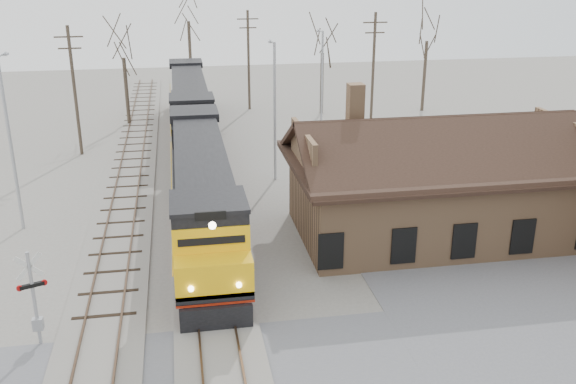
{
  "coord_description": "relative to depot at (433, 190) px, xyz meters",
  "views": [
    {
      "loc": [
        -1.02,
        -17.88,
        14.0
      ],
      "look_at": [
        3.7,
        9.0,
        3.94
      ],
      "focal_mm": 40.0,
      "sensor_mm": 36.0,
      "label": 1
    }
  ],
  "objects": [
    {
      "name": "depot",
      "position": [
        0.0,
        0.0,
        0.0
      ],
      "size": [
        15.2,
        9.31,
        7.9
      ],
      "color": "#966F4E",
      "rests_on": "ground"
    },
    {
      "name": "utility_pole_a",
      "position": [
        -20.3,
        18.31,
        2.54
      ],
      "size": [
        2.0,
        0.24,
        9.44
      ],
      "color": "#382D23",
      "rests_on": "ground"
    },
    {
      "name": "streetlight_b",
      "position": [
        -6.85,
        10.29,
        2.63
      ],
      "size": [
        0.25,
        2.04,
        9.0
      ],
      "color": "#A5A8AD",
      "rests_on": "ground"
    },
    {
      "name": "streetlight_a",
      "position": [
        -21.71,
        4.5,
        2.82
      ],
      "size": [
        0.25,
        2.04,
        9.38
      ],
      "color": "#A5A8AD",
      "rests_on": "ground"
    },
    {
      "name": "tree_b",
      "position": [
        -17.29,
        27.04,
        4.37
      ],
      "size": [
        3.89,
        3.89,
        9.52
      ],
      "color": "#382D23",
      "rests_on": "ground"
    },
    {
      "name": "crossbuck_far",
      "position": [
        -18.72,
        -7.46,
        -0.57
      ],
      "size": [
        1.06,
        0.47,
        3.89
      ],
      "rotation": [
        0.0,
        0.0,
        3.51
      ],
      "color": "#A5A8AD",
      "rests_on": "ground"
    },
    {
      "name": "utility_pole_b",
      "position": [
        -6.1,
        31.17,
        2.47
      ],
      "size": [
        2.0,
        0.24,
        9.32
      ],
      "color": "#382D23",
      "rests_on": "ground"
    },
    {
      "name": "track_siding",
      "position": [
        -16.49,
        3.0,
        -2.34
      ],
      "size": [
        3.4,
        90.0,
        0.24
      ],
      "color": "gray",
      "rests_on": "ground"
    },
    {
      "name": "locomotive_trailing",
      "position": [
        -11.99,
        23.07,
        0.02
      ],
      "size": [
        3.11,
        20.81,
        4.37
      ],
      "color": "black",
      "rests_on": "ground"
    },
    {
      "name": "locomotive_lead",
      "position": [
        -11.99,
        1.99,
        0.02
      ],
      "size": [
        3.11,
        20.81,
        4.62
      ],
      "color": "black",
      "rests_on": "ground"
    },
    {
      "name": "streetlight_c",
      "position": [
        -1.23,
        21.34,
        2.33
      ],
      "size": [
        0.25,
        2.04,
        8.41
      ],
      "color": "#A5A8AD",
      "rests_on": "ground"
    },
    {
      "name": "utility_pole_c",
      "position": [
        2.93,
        20.68,
        2.73
      ],
      "size": [
        2.0,
        0.24,
        9.83
      ],
      "color": "#382D23",
      "rests_on": "ground"
    },
    {
      "name": "tree_e",
      "position": [
        10.23,
        27.74,
        5.24
      ],
      "size": [
        4.38,
        4.38,
        10.74
      ],
      "color": "#382D23",
      "rests_on": "ground"
    },
    {
      "name": "tree_d",
      "position": [
        0.4,
        28.29,
        4.14
      ],
      "size": [
        3.76,
        3.76,
        9.21
      ],
      "color": "#382D23",
      "rests_on": "ground"
    },
    {
      "name": "tree_c",
      "position": [
        -11.37,
        38.55,
        6.59
      ],
      "size": [
        5.15,
        5.15,
        12.62
      ],
      "color": "#382D23",
      "rests_on": "ground"
    },
    {
      "name": "track_main",
      "position": [
        -11.99,
        3.0,
        -2.34
      ],
      "size": [
        3.4,
        90.0,
        0.24
      ],
      "color": "gray",
      "rests_on": "ground"
    }
  ]
}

